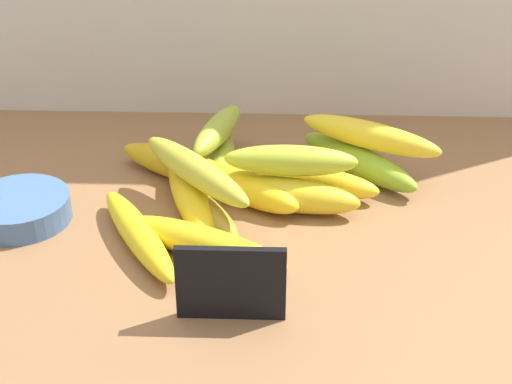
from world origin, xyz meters
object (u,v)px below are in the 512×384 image
banana_3 (287,194)px  banana_4 (248,189)px  banana_8 (205,211)px  banana_9 (183,166)px  banana_6 (222,156)px  banana_11 (291,160)px  banana_5 (204,243)px  banana_10 (195,170)px  banana_0 (358,161)px  chalkboard_sign (231,286)px  banana_2 (138,235)px  banana_1 (316,181)px  banana_7 (191,195)px  fruit_bowl (20,209)px  banana_13 (218,130)px  banana_12 (370,135)px

banana_3 → banana_4: banana_3 is taller
banana_8 → banana_9: 11.54cm
banana_6 → banana_11: bearing=-44.9°
banana_4 → banana_5: banana_4 is taller
banana_10 → banana_0: bearing=27.2°
chalkboard_sign → banana_2: 16.73cm
banana_1 → banana_8: (-13.64, -7.90, -0.10)cm
banana_4 → banana_9: (-8.85, 5.73, -0.04)cm
banana_3 → banana_7: 11.90cm
fruit_bowl → banana_1: (36.28, 7.66, 0.33)cm
banana_5 → banana_8: bearing=94.8°
chalkboard_sign → banana_6: chalkboard_sign is taller
banana_9 → banana_11: size_ratio=1.23×
banana_3 → banana_4: 5.10cm
banana_4 → banana_13: 11.26cm
chalkboard_sign → banana_5: chalkboard_sign is taller
chalkboard_sign → banana_13: (-3.76, 32.20, 1.73)cm
chalkboard_sign → banana_4: bearing=88.2°
banana_1 → banana_7: (-15.64, -4.76, 0.25)cm
banana_6 → banana_11: banana_11 is taller
banana_11 → banana_9: bearing=157.5°
banana_0 → banana_4: banana_4 is taller
banana_6 → banana_13: (-0.51, 0.64, 3.67)cm
banana_8 → banana_9: (-3.86, 10.87, 0.29)cm
banana_0 → banana_3: 13.54cm
banana_3 → banana_10: bearing=-173.9°
banana_9 → banana_10: (2.63, -8.33, 4.00)cm
banana_4 → banana_10: (-6.22, -2.60, 3.96)cm
banana_1 → banana_3: (-3.76, -4.17, 0.30)cm
banana_4 → banana_6: banana_4 is taller
banana_1 → banana_12: size_ratio=0.85×
banana_5 → banana_12: banana_12 is taller
banana_2 → banana_3: size_ratio=1.12×
banana_3 → banana_1: bearing=47.9°
banana_5 → banana_9: (-4.46, 17.98, 0.12)cm
banana_0 → banana_1: 7.95cm
chalkboard_sign → banana_1: (9.35, 25.21, -1.97)cm
banana_1 → banana_13: 15.31cm
banana_3 → banana_10: 11.84cm
fruit_bowl → banana_8: size_ratio=0.81×
banana_2 → banana_8: (7.18, 5.32, 0.04)cm
banana_6 → banana_13: bearing=128.7°
chalkboard_sign → banana_10: 20.73cm
banana_4 → chalkboard_sign: bearing=-91.8°
chalkboard_sign → banana_0: (15.24, 30.54, -1.80)cm
banana_1 → banana_7: banana_7 is taller
banana_0 → banana_13: 19.40cm
banana_0 → banana_7: banana_7 is taller
banana_1 → banana_9: bearing=170.3°
banana_0 → banana_6: (-18.49, 1.03, -0.14)cm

